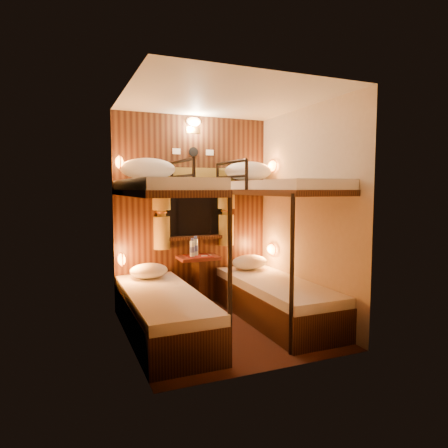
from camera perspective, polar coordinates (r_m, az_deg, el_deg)
name	(u,v)px	position (r m, az deg, el deg)	size (l,w,h in m)	color
floor	(225,329)	(4.40, 0.08, -14.74)	(2.10, 2.10, 0.00)	#3A1A0F
ceiling	(225,99)	(4.23, 0.08, 17.48)	(2.10, 2.10, 0.00)	silver
wall_back	(193,211)	(5.13, -4.46, 1.82)	(2.40, 2.40, 0.00)	#C6B293
wall_front	(275,225)	(3.21, 7.36, -0.18)	(2.40, 2.40, 0.00)	#C6B293
wall_left	(127,220)	(3.87, -13.70, 0.62)	(2.40, 2.40, 0.00)	#C6B293
wall_right	(306,214)	(4.63, 11.59, 1.37)	(2.40, 2.40, 0.00)	#C6B293
back_panel	(193,211)	(5.11, -4.41, 1.81)	(2.00, 0.03, 2.40)	black
bunk_left	(163,281)	(4.11, -8.75, -8.11)	(0.72, 1.90, 1.82)	black
bunk_right	(275,271)	(4.58, 7.29, -6.70)	(0.72, 1.90, 1.82)	black
window	(194,213)	(5.09, -4.30, 1.58)	(1.00, 0.12, 0.79)	black
curtains	(195,207)	(5.05, -4.18, 2.50)	(1.10, 0.22, 1.00)	olive
back_fixtures	(194,128)	(5.13, -4.36, 13.54)	(0.54, 0.09, 0.48)	black
reading_lamps	(202,210)	(4.80, -3.15, 2.08)	(2.00, 0.20, 1.25)	orange
table	(198,275)	(5.05, -3.68, -7.23)	(0.50, 0.34, 0.66)	maroon
bottle_left	(192,249)	(4.96, -4.56, -3.53)	(0.07, 0.07, 0.23)	#99BFE5
bottle_right	(195,247)	(5.03, -4.10, -3.32)	(0.07, 0.07, 0.25)	#99BFE5
sachet_a	(204,256)	(4.98, -2.81, -4.60)	(0.08, 0.06, 0.01)	silver
sachet_b	(209,255)	(5.06, -2.21, -4.46)	(0.07, 0.05, 0.00)	silver
pillow_lower_left	(149,271)	(4.73, -10.69, -6.57)	(0.44, 0.31, 0.17)	white
pillow_lower_right	(250,262)	(5.15, 3.67, -5.46)	(0.47, 0.34, 0.19)	white
pillow_upper_left	(148,169)	(4.59, -10.80, 7.73)	(0.62, 0.44, 0.24)	white
pillow_upper_right	(248,171)	(5.11, 3.50, 7.55)	(0.62, 0.44, 0.24)	white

